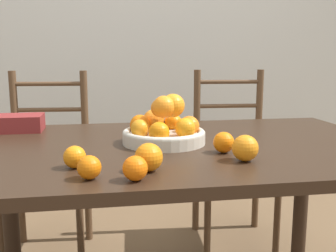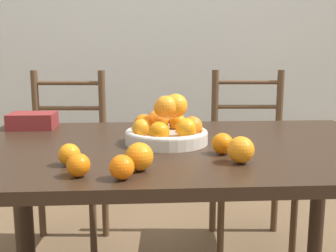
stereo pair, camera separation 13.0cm
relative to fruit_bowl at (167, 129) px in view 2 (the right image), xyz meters
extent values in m
cube|color=beige|center=(0.06, 1.48, 0.49)|extent=(8.00, 0.06, 2.60)
cube|color=black|center=(0.06, -0.02, -0.07)|extent=(1.55, 0.95, 0.03)
cylinder|color=black|center=(-0.63, 0.38, -0.45)|extent=(0.07, 0.07, 0.72)
cylinder|color=black|center=(0.75, 0.38, -0.45)|extent=(0.07, 0.07, 0.72)
cylinder|color=beige|center=(0.00, 0.00, -0.03)|extent=(0.29, 0.29, 0.04)
torus|color=beige|center=(0.00, 0.00, -0.01)|extent=(0.29, 0.29, 0.02)
sphere|color=orange|center=(0.09, 0.00, 0.01)|extent=(0.07, 0.07, 0.07)
sphere|color=orange|center=(0.05, 0.08, 0.01)|extent=(0.07, 0.07, 0.07)
sphere|color=orange|center=(-0.03, 0.09, 0.02)|extent=(0.08, 0.08, 0.08)
sphere|color=orange|center=(-0.08, 0.04, 0.01)|extent=(0.07, 0.07, 0.07)
sphere|color=orange|center=(-0.09, -0.03, 0.01)|extent=(0.06, 0.06, 0.06)
sphere|color=orange|center=(-0.03, -0.09, 0.01)|extent=(0.07, 0.07, 0.07)
sphere|color=orange|center=(0.06, -0.07, 0.01)|extent=(0.07, 0.07, 0.07)
sphere|color=orange|center=(0.03, 0.00, 0.08)|extent=(0.08, 0.08, 0.08)
sphere|color=orange|center=(-0.01, 0.01, 0.07)|extent=(0.06, 0.06, 0.06)
sphere|color=orange|center=(0.00, -0.01, 0.08)|extent=(0.08, 0.08, 0.08)
sphere|color=orange|center=(0.20, -0.28, -0.01)|extent=(0.08, 0.08, 0.08)
sphere|color=orange|center=(-0.25, -0.38, -0.02)|extent=(0.06, 0.06, 0.06)
sphere|color=orange|center=(-0.29, -0.27, -0.02)|extent=(0.06, 0.06, 0.06)
sphere|color=orange|center=(-0.09, -0.34, -0.01)|extent=(0.08, 0.08, 0.08)
sphere|color=orange|center=(-0.14, -0.41, -0.02)|extent=(0.06, 0.06, 0.06)
sphere|color=orange|center=(0.17, -0.17, -0.02)|extent=(0.07, 0.07, 0.07)
cylinder|color=#513823|center=(-0.72, 0.53, -0.57)|extent=(0.04, 0.04, 0.48)
cylinder|color=#513823|center=(-0.34, 0.50, -0.57)|extent=(0.04, 0.04, 0.48)
cylinder|color=#513823|center=(-0.69, 0.89, -0.32)|extent=(0.04, 0.04, 0.99)
cylinder|color=#513823|center=(-0.31, 0.86, -0.32)|extent=(0.04, 0.04, 0.99)
cube|color=#513823|center=(-0.52, 0.70, -0.32)|extent=(0.45, 0.43, 0.04)
cylinder|color=#513823|center=(-0.50, 0.88, -0.18)|extent=(0.38, 0.05, 0.02)
cylinder|color=#513823|center=(-0.50, 0.88, -0.04)|extent=(0.38, 0.05, 0.02)
cylinder|color=#513823|center=(-0.50, 0.88, 0.11)|extent=(0.38, 0.05, 0.02)
cylinder|color=#513823|center=(0.31, 0.53, -0.57)|extent=(0.04, 0.04, 0.48)
cylinder|color=#513823|center=(0.69, 0.51, -0.57)|extent=(0.04, 0.04, 0.48)
cylinder|color=#513823|center=(0.34, 0.89, -0.32)|extent=(0.04, 0.04, 0.99)
cylinder|color=#513823|center=(0.72, 0.87, -0.32)|extent=(0.04, 0.04, 0.99)
cube|color=#513823|center=(0.52, 0.70, -0.32)|extent=(0.44, 0.43, 0.04)
cylinder|color=#513823|center=(0.53, 0.88, -0.18)|extent=(0.38, 0.05, 0.02)
cylinder|color=#513823|center=(0.53, 0.88, -0.04)|extent=(0.38, 0.05, 0.02)
cylinder|color=#513823|center=(0.53, 0.88, 0.11)|extent=(0.38, 0.05, 0.02)
cube|color=maroon|center=(-0.56, 0.33, -0.02)|extent=(0.19, 0.15, 0.07)
camera|label=1|loc=(-0.21, -1.36, 0.25)|focal=42.00mm
camera|label=2|loc=(-0.08, -1.37, 0.25)|focal=42.00mm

